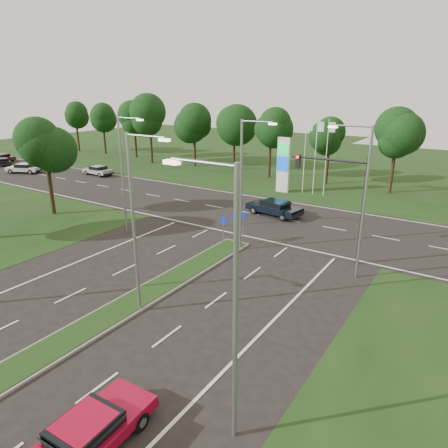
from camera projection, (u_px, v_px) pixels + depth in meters
The scene contains 20 objects.
ground at pixel (21, 369), 16.22m from camera, with size 160.00×160.00×0.00m, color black.
verge_far at pixel (370, 166), 59.83m from camera, with size 160.00×50.00×0.02m, color black.
cross_road at pixel (279, 219), 35.25m from camera, with size 160.00×12.00×0.02m, color black.
median_kerb at pixel (99, 322), 19.38m from camera, with size 2.00×26.00×0.12m, color slate.
streetlight_median_near at pixel (136, 217), 18.84m from camera, with size 2.53×0.22×9.00m.
streetlight_median_far at pixel (244, 180), 26.77m from camera, with size 2.53×0.22×9.00m.
streetlight_left_far at pixel (124, 170), 30.02m from camera, with size 2.53×0.22×9.00m.
streetlight_right_far at pixel (362, 195), 22.72m from camera, with size 2.53×0.22×9.00m.
streetlight_right_near at pixel (230, 296), 11.62m from camera, with size 2.53×0.22×9.00m.
traffic_signal at pixel (344, 192), 25.27m from camera, with size 5.10×0.42×7.00m.
median_signs at pixel (234, 223), 28.68m from camera, with size 1.16×1.76×2.38m.
gas_pylon at pixel (285, 164), 43.37m from camera, with size 5.80×1.26×8.00m.
tree_left_far at pixel (44, 147), 34.63m from camera, with size 5.20×5.20×8.86m.
treeline_far at pixel (343, 126), 45.66m from camera, with size 6.00×6.00×9.90m.
red_sedan at pixel (88, 434), 12.36m from camera, with size 2.02×4.55×1.23m.
navy_sedan at pixel (274, 207), 35.95m from camera, with size 5.23×2.75×1.37m.
far_car_a at pixel (98, 170), 53.06m from camera, with size 4.38×2.02×1.24m.
far_car_b at pixel (24, 168), 54.42m from camera, with size 4.93×3.64×1.31m.
far_car_c at pixel (3, 162), 60.06m from camera, with size 4.05×2.60×1.08m.
far_car_d at pixel (2, 157), 63.36m from camera, with size 4.37×2.35×1.20m.
Camera 1 is at (14.33, -6.75, 10.77)m, focal length 32.00 mm.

